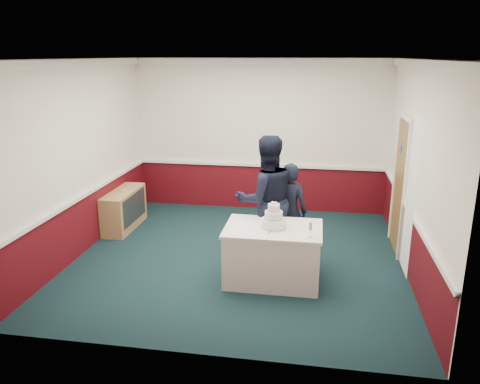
% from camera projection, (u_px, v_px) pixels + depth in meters
% --- Properties ---
extents(ground, '(5.00, 5.00, 0.00)m').
position_uv_depth(ground, '(239.00, 257.00, 7.32)').
color(ground, '#12292D').
rests_on(ground, ground).
extents(room_shell, '(5.00, 5.00, 3.00)m').
position_uv_depth(room_shell, '(250.00, 127.00, 7.33)').
color(room_shell, white).
rests_on(room_shell, ground).
extents(sideboard, '(0.41, 1.20, 0.70)m').
position_uv_depth(sideboard, '(124.00, 209.00, 8.49)').
color(sideboard, tan).
rests_on(sideboard, ground).
extents(cake_table, '(1.32, 0.92, 0.79)m').
position_uv_depth(cake_table, '(273.00, 254.00, 6.48)').
color(cake_table, white).
rests_on(cake_table, ground).
extents(wedding_cake, '(0.35, 0.35, 0.36)m').
position_uv_depth(wedding_cake, '(274.00, 220.00, 6.34)').
color(wedding_cake, white).
rests_on(wedding_cake, cake_table).
extents(cake_knife, '(0.04, 0.22, 0.00)m').
position_uv_depth(cake_knife, '(270.00, 232.00, 6.19)').
color(cake_knife, silver).
rests_on(cake_knife, cake_table).
extents(champagne_flute, '(0.05, 0.05, 0.21)m').
position_uv_depth(champagne_flute, '(310.00, 227.00, 5.99)').
color(champagne_flute, silver).
rests_on(champagne_flute, cake_table).
extents(person_man, '(1.16, 1.05, 1.95)m').
position_uv_depth(person_man, '(266.00, 200.00, 6.96)').
color(person_man, black).
rests_on(person_man, ground).
extents(person_woman, '(0.62, 0.49, 1.50)m').
position_uv_depth(person_woman, '(289.00, 211.00, 7.17)').
color(person_woman, black).
rests_on(person_woman, ground).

